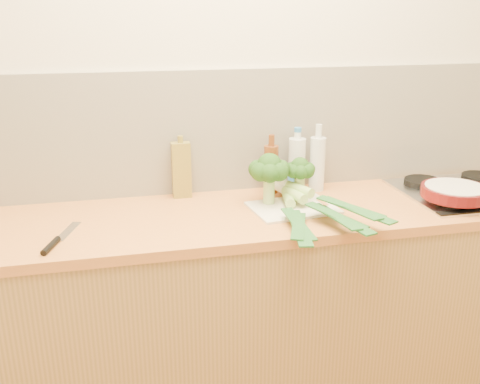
% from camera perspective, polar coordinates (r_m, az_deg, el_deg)
% --- Properties ---
extents(room_shell, '(3.50, 3.50, 3.50)m').
position_cam_1_polar(room_shell, '(2.37, -1.01, 6.48)').
color(room_shell, beige).
rests_on(room_shell, ground).
extents(counter, '(3.20, 0.62, 0.90)m').
position_cam_1_polar(counter, '(2.38, 0.56, -12.26)').
color(counter, '#A67D45').
rests_on(counter, ground).
extents(gas_hob, '(0.58, 0.50, 0.04)m').
position_cam_1_polar(gas_hob, '(2.59, 23.15, 0.15)').
color(gas_hob, silver).
rests_on(gas_hob, counter).
extents(chopping_board, '(0.37, 0.29, 0.01)m').
position_cam_1_polar(chopping_board, '(2.21, 5.66, -1.69)').
color(chopping_board, '#EDE7CE').
rests_on(chopping_board, counter).
extents(broccoli_left, '(0.17, 0.17, 0.21)m').
position_cam_1_polar(broccoli_left, '(2.20, 3.14, 2.37)').
color(broccoli_left, '#A1C774').
rests_on(broccoli_left, chopping_board).
extents(broccoli_right, '(0.13, 0.13, 0.18)m').
position_cam_1_polar(broccoli_right, '(2.27, 6.40, 2.28)').
color(broccoli_right, '#A1C774').
rests_on(broccoli_right, chopping_board).
extents(leek_front, '(0.19, 0.69, 0.04)m').
position_cam_1_polar(leek_front, '(2.18, 5.39, -1.21)').
color(leek_front, white).
rests_on(leek_front, chopping_board).
extents(leek_mid, '(0.22, 0.64, 0.04)m').
position_cam_1_polar(leek_mid, '(2.17, 7.00, -0.89)').
color(leek_mid, white).
rests_on(leek_mid, chopping_board).
extents(leek_back, '(0.31, 0.61, 0.04)m').
position_cam_1_polar(leek_back, '(2.19, 7.84, -0.25)').
color(leek_back, white).
rests_on(leek_back, chopping_board).
extents(chefs_knife, '(0.12, 0.29, 0.02)m').
position_cam_1_polar(chefs_knife, '(1.98, -19.10, -5.06)').
color(chefs_knife, silver).
rests_on(chefs_knife, counter).
extents(skillet, '(0.40, 0.28, 0.05)m').
position_cam_1_polar(skillet, '(2.39, 22.02, 0.05)').
color(skillet, '#550E0F').
rests_on(skillet, gas_hob).
extents(oil_tin, '(0.08, 0.05, 0.27)m').
position_cam_1_polar(oil_tin, '(2.32, -6.27, 2.40)').
color(oil_tin, olive).
rests_on(oil_tin, counter).
extents(glass_bottle, '(0.07, 0.07, 0.30)m').
position_cam_1_polar(glass_bottle, '(2.43, 8.24, 3.10)').
color(glass_bottle, silver).
rests_on(glass_bottle, counter).
extents(amber_bottle, '(0.06, 0.06, 0.26)m').
position_cam_1_polar(amber_bottle, '(2.38, 3.33, 2.54)').
color(amber_bottle, brown).
rests_on(amber_bottle, counter).
extents(water_bottle, '(0.08, 0.08, 0.27)m').
position_cam_1_polar(water_bottle, '(2.41, 6.06, 2.76)').
color(water_bottle, silver).
rests_on(water_bottle, counter).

